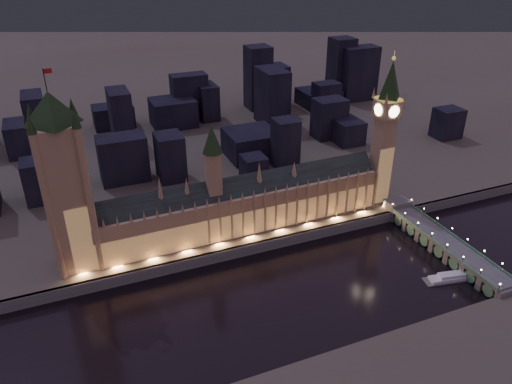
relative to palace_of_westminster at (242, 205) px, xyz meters
name	(u,v)px	position (x,y,z in m)	size (l,w,h in m)	color
ground_plane	(283,288)	(2.65, -61.75, -26.37)	(2000.00, 2000.00, 0.00)	black
north_bank	(131,75)	(2.65, 458.25, -22.37)	(2000.00, 960.00, 8.00)	#483C2E
embankment_wall	(257,247)	(2.65, -20.75, -22.37)	(2000.00, 2.50, 8.00)	#404D4E
palace_of_westminster	(242,205)	(0.00, 0.00, 0.00)	(202.00, 24.08, 78.00)	#896D58
victoria_tower	(64,176)	(-107.35, 0.17, 41.80)	(31.68, 31.68, 121.26)	#896D58
elizabeth_tower	(386,121)	(110.65, 0.18, 44.32)	(18.00, 18.00, 112.33)	#896D58
westminster_bridge	(441,243)	(117.59, -65.20, -20.38)	(17.56, 113.00, 15.90)	#404D4E
river_boat	(454,277)	(104.23, -93.82, -24.81)	(39.04, 16.09, 4.50)	#404D4E
city_backdrop	(214,110)	(40.64, 184.94, 4.77)	(453.40, 215.63, 76.56)	black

